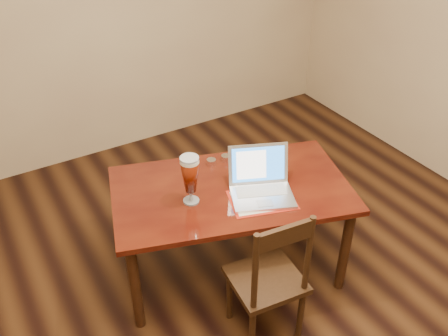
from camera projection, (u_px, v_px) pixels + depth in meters
room_shell at (290, 52)px, 1.91m from camera, size 4.51×5.01×2.71m
dining_table at (231, 197)px, 3.05m from camera, size 1.60×1.19×0.98m
dining_chair at (269, 280)px, 2.73m from camera, size 0.42×0.40×0.90m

